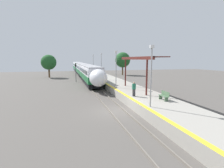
# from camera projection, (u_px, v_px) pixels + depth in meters

# --- Properties ---
(ground_plane) EXTENTS (120.00, 120.00, 0.00)m
(ground_plane) POSITION_uv_depth(u_px,v_px,m) (116.00, 111.00, 17.13)
(ground_plane) COLOR #56514C
(rail_left) EXTENTS (0.08, 90.00, 0.15)m
(rail_left) POSITION_uv_depth(u_px,v_px,m) (109.00, 111.00, 16.94)
(rail_left) COLOR slate
(rail_left) RESTS_ON ground_plane
(rail_right) EXTENTS (0.08, 90.00, 0.15)m
(rail_right) POSITION_uv_depth(u_px,v_px,m) (123.00, 110.00, 17.30)
(rail_right) COLOR slate
(rail_right) RESTS_ON ground_plane
(train) EXTENTS (2.80, 59.66, 3.75)m
(train) POSITION_uv_depth(u_px,v_px,m) (82.00, 69.00, 52.95)
(train) COLOR black
(train) RESTS_ON ground_plane
(platform_right) EXTENTS (4.62, 64.00, 1.01)m
(platform_right) POSITION_uv_depth(u_px,v_px,m) (153.00, 103.00, 18.04)
(platform_right) COLOR #9E998E
(platform_right) RESTS_ON ground_plane
(platform_bench) EXTENTS (0.44, 1.40, 0.89)m
(platform_bench) POSITION_uv_depth(u_px,v_px,m) (164.00, 96.00, 17.28)
(platform_bench) COLOR #4C6B4C
(platform_bench) RESTS_ON platform_right
(person_waiting) EXTENTS (0.36, 0.22, 1.60)m
(person_waiting) POSITION_uv_depth(u_px,v_px,m) (134.00, 89.00, 19.05)
(person_waiting) COLOR #333338
(person_waiting) RESTS_ON platform_right
(railway_signal) EXTENTS (0.28, 0.28, 4.12)m
(railway_signal) POSITION_uv_depth(u_px,v_px,m) (76.00, 71.00, 38.36)
(railway_signal) COLOR #59595E
(railway_signal) RESTS_ON ground_plane
(lamppost_near) EXTENTS (0.36, 0.20, 5.19)m
(lamppost_near) POSITION_uv_depth(u_px,v_px,m) (151.00, 72.00, 14.53)
(lamppost_near) COLOR #9E9EA3
(lamppost_near) RESTS_ON platform_right
(lamppost_mid) EXTENTS (0.36, 0.20, 5.19)m
(lamppost_mid) POSITION_uv_depth(u_px,v_px,m) (116.00, 67.00, 24.68)
(lamppost_mid) COLOR #9E9EA3
(lamppost_mid) RESTS_ON platform_right
(lamppost_far) EXTENTS (0.36, 0.20, 5.19)m
(lamppost_far) POSITION_uv_depth(u_px,v_px,m) (101.00, 64.00, 34.83)
(lamppost_far) COLOR #9E9EA3
(lamppost_far) RESTS_ON platform_right
(lamppost_farthest) EXTENTS (0.36, 0.20, 5.19)m
(lamppost_farthest) POSITION_uv_depth(u_px,v_px,m) (93.00, 63.00, 44.98)
(lamppost_farthest) COLOR #9E9EA3
(lamppost_farthest) RESTS_ON platform_right
(station_canopy) EXTENTS (2.02, 10.21, 4.34)m
(station_canopy) POSITION_uv_depth(u_px,v_px,m) (139.00, 59.00, 22.72)
(station_canopy) COLOR #511E19
(station_canopy) RESTS_ON platform_right
(background_tree_left) EXTENTS (4.10, 4.10, 6.23)m
(background_tree_left) POSITION_uv_depth(u_px,v_px,m) (49.00, 62.00, 47.51)
(background_tree_left) COLOR brown
(background_tree_left) RESTS_ON ground_plane
(background_tree_right) EXTENTS (4.79, 4.79, 7.17)m
(background_tree_right) POSITION_uv_depth(u_px,v_px,m) (123.00, 60.00, 55.08)
(background_tree_right) COLOR brown
(background_tree_right) RESTS_ON ground_plane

